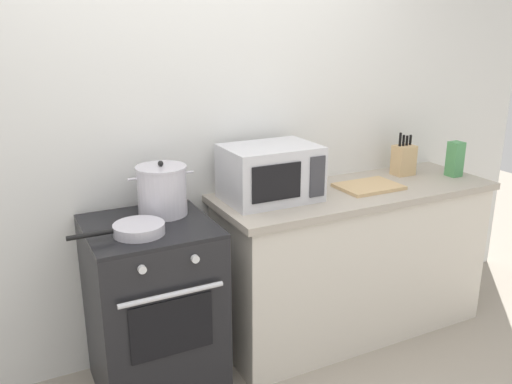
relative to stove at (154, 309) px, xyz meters
name	(u,v)px	position (x,y,z in m)	size (l,w,h in m)	color
back_wall	(238,132)	(0.65, 0.37, 0.79)	(4.40, 0.10, 2.50)	silver
lower_cabinet_right	(352,264)	(1.25, 0.02, -0.02)	(1.64, 0.56, 0.88)	beige
countertop_right	(356,192)	(1.25, 0.02, 0.44)	(1.70, 0.60, 0.04)	#ADA393
stove	(154,309)	(0.00, 0.00, 0.00)	(0.60, 0.64, 0.92)	black
stock_pot	(162,190)	(0.11, 0.11, 0.59)	(0.34, 0.25, 0.28)	silver
frying_pan	(137,229)	(-0.08, -0.10, 0.48)	(0.44, 0.24, 0.05)	silver
microwave	(270,173)	(0.71, 0.08, 0.61)	(0.50, 0.37, 0.30)	silver
cutting_board	(369,186)	(1.32, 0.00, 0.47)	(0.36, 0.26, 0.02)	tan
knife_block	(404,160)	(1.70, 0.14, 0.56)	(0.13, 0.10, 0.28)	tan
pasta_box	(455,159)	(1.97, -0.03, 0.57)	(0.08, 0.08, 0.22)	#4C9356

